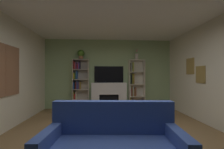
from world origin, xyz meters
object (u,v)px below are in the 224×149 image
object	(u,v)px
potted_plant	(81,54)
vase_with_flowers	(137,56)
fireplace	(109,95)
bookshelf_left	(79,84)
bookshelf_right	(135,86)
tv	(109,74)

from	to	relation	value
potted_plant	vase_with_flowers	world-z (taller)	vase_with_flowers
fireplace	vase_with_flowers	world-z (taller)	vase_with_flowers
fireplace	potted_plant	size ratio (longest dim) A/B	3.90
potted_plant	bookshelf_left	bearing A→B (deg)	159.51
bookshelf_right	potted_plant	distance (m)	2.43
fireplace	bookshelf_left	distance (m)	1.23
fireplace	tv	bearing A→B (deg)	90.00
vase_with_flowers	potted_plant	bearing A→B (deg)	-180.00
tv	potted_plant	world-z (taller)	potted_plant
bookshelf_right	potted_plant	bearing A→B (deg)	-179.00
fireplace	tv	xyz separation A→B (m)	(0.00, 0.08, 0.81)
tv	bookshelf_right	world-z (taller)	bookshelf_right
bookshelf_left	potted_plant	xyz separation A→B (m)	(0.07, -0.02, 1.16)
tv	bookshelf_left	size ratio (longest dim) A/B	0.60
bookshelf_right	tv	bearing A→B (deg)	175.26
bookshelf_right	vase_with_flowers	xyz separation A→B (m)	(0.08, -0.04, 1.16)
bookshelf_left	potted_plant	bearing A→B (deg)	-20.49
fireplace	tv	size ratio (longest dim) A/B	1.29
fireplace	bookshelf_left	size ratio (longest dim) A/B	0.77
tv	vase_with_flowers	size ratio (longest dim) A/B	2.74
tv	bookshelf_left	world-z (taller)	bookshelf_left
fireplace	potted_plant	world-z (taller)	potted_plant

